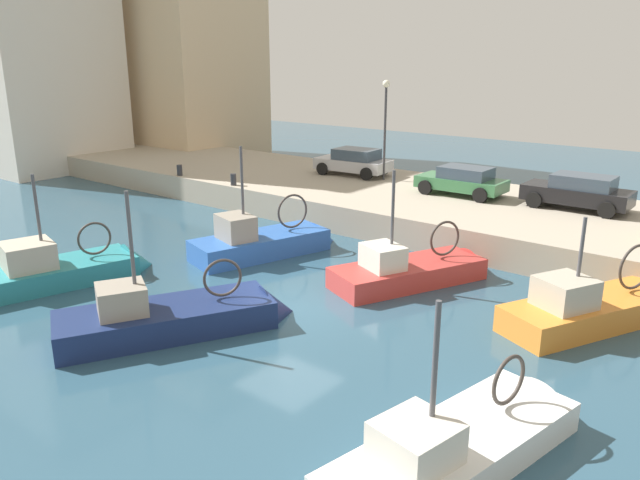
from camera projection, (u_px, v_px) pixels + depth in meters
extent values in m
plane|color=#2D5166|center=(289.00, 307.00, 18.07)|extent=(80.00, 80.00, 0.00)
cube|color=#ADA08C|center=(464.00, 213.00, 26.49)|extent=(9.00, 56.00, 1.20)
cube|color=orange|center=(590.00, 324.00, 16.90)|extent=(5.64, 3.88, 1.48)
cube|color=#B2A893|center=(593.00, 302.00, 16.71)|extent=(5.39, 3.66, 0.08)
cube|color=#B7AD99|center=(565.00, 293.00, 16.11)|extent=(1.75, 1.70, 0.82)
cylinder|color=#4C4C51|center=(580.00, 263.00, 16.05)|extent=(0.10, 0.10, 2.48)
torus|color=#3F3833|center=(636.00, 267.00, 17.12)|extent=(1.24, 0.65, 1.34)
sphere|color=white|center=(522.00, 315.00, 16.96)|extent=(0.32, 0.32, 0.32)
cube|color=#2D60B7|center=(261.00, 255.00, 22.78)|extent=(5.41, 3.21, 1.58)
cone|color=#2D60B7|center=(324.00, 242.00, 24.37)|extent=(1.33, 1.85, 1.66)
cube|color=#896B4C|center=(260.00, 237.00, 22.58)|extent=(5.17, 3.01, 0.08)
cube|color=gray|center=(236.00, 228.00, 21.89)|extent=(1.41, 1.62, 0.93)
cylinder|color=#4C4C51|center=(242.00, 194.00, 21.72)|extent=(0.10, 0.10, 3.40)
torus|color=#3F3833|center=(293.00, 211.00, 23.13)|extent=(1.29, 0.45, 1.32)
sphere|color=white|center=(211.00, 249.00, 22.67)|extent=(0.32, 0.32, 0.32)
cube|color=navy|center=(168.00, 332.00, 16.40)|extent=(5.87, 4.32, 1.50)
cone|color=navy|center=(278.00, 313.00, 17.61)|extent=(1.60, 1.95, 1.73)
cube|color=#896B4C|center=(166.00, 309.00, 16.20)|extent=(5.60, 4.08, 0.08)
cube|color=gray|center=(122.00, 300.00, 15.66)|extent=(1.59, 1.57, 0.79)
cylinder|color=#4C4C51|center=(132.00, 254.00, 15.45)|extent=(0.10, 0.10, 3.27)
torus|color=#3F3833|center=(223.00, 278.00, 16.62)|extent=(1.00, 0.58, 1.09)
sphere|color=white|center=(97.00, 320.00, 16.62)|extent=(0.32, 0.32, 0.32)
cube|color=#BC3833|center=(407.00, 283.00, 19.96)|extent=(5.41, 3.72, 1.38)
cone|color=#BC3833|center=(476.00, 269.00, 21.24)|extent=(1.48, 1.86, 1.63)
cube|color=#B2A893|center=(408.00, 265.00, 19.78)|extent=(5.17, 3.51, 0.08)
cube|color=beige|center=(383.00, 257.00, 19.21)|extent=(1.48, 1.59, 0.78)
cylinder|color=#4C4C51|center=(392.00, 220.00, 19.02)|extent=(0.10, 0.10, 3.17)
torus|color=#3F3833|center=(445.00, 238.00, 20.21)|extent=(1.13, 0.56, 1.20)
sphere|color=white|center=(352.00, 275.00, 20.07)|extent=(0.32, 0.32, 0.32)
cube|color=teal|center=(55.00, 284.00, 19.88)|extent=(5.35, 3.14, 1.38)
cone|color=teal|center=(140.00, 267.00, 21.54)|extent=(1.31, 1.94, 1.78)
cube|color=#896B4C|center=(53.00, 266.00, 19.71)|extent=(5.12, 2.94, 0.08)
cube|color=#B7AD99|center=(28.00, 256.00, 19.18)|extent=(1.76, 1.73, 0.87)
cylinder|color=#4C4C51|center=(39.00, 222.00, 19.13)|extent=(0.10, 0.10, 3.03)
torus|color=#3F3833|center=(94.00, 239.00, 20.32)|extent=(1.11, 0.35, 1.13)
cube|color=white|center=(454.00, 466.00, 11.05)|extent=(5.74, 2.83, 1.24)
cone|color=white|center=(546.00, 406.00, 12.95)|extent=(1.20, 1.73, 1.58)
cube|color=#B2A893|center=(456.00, 439.00, 10.89)|extent=(5.49, 2.65, 0.08)
cube|color=beige|center=(416.00, 443.00, 10.11)|extent=(1.47, 1.41, 0.74)
cylinder|color=#4C4C51|center=(434.00, 381.00, 10.05)|extent=(0.10, 0.10, 2.85)
torus|color=#3F3833|center=(509.00, 380.00, 11.65)|extent=(1.03, 0.29, 1.03)
sphere|color=white|center=(351.00, 468.00, 10.70)|extent=(0.32, 0.32, 0.32)
cube|color=#387547|center=(461.00, 183.00, 27.01)|extent=(1.75, 3.84, 0.51)
cube|color=#384756|center=(466.00, 173.00, 26.75)|extent=(1.53, 2.16, 0.50)
cylinder|color=black|center=(425.00, 187.00, 27.19)|extent=(0.23, 0.64, 0.64)
cylinder|color=black|center=(443.00, 181.00, 28.47)|extent=(0.23, 0.64, 0.64)
cylinder|color=black|center=(480.00, 195.00, 25.66)|extent=(0.23, 0.64, 0.64)
cylinder|color=black|center=(496.00, 188.00, 26.94)|extent=(0.23, 0.64, 0.64)
cube|color=black|center=(576.00, 195.00, 24.52)|extent=(1.70, 4.10, 0.61)
cube|color=#384756|center=(584.00, 182.00, 24.24)|extent=(1.49, 2.30, 0.52)
cylinder|color=black|center=(534.00, 200.00, 24.79)|extent=(0.22, 0.64, 0.64)
cylinder|color=black|center=(548.00, 193.00, 26.05)|extent=(0.22, 0.64, 0.64)
cylinder|color=black|center=(607.00, 210.00, 23.14)|extent=(0.22, 0.64, 0.64)
cylinder|color=black|center=(618.00, 202.00, 24.40)|extent=(0.22, 0.64, 0.64)
cube|color=#B7B7BC|center=(353.00, 164.00, 31.60)|extent=(2.09, 3.99, 0.56)
cube|color=#384756|center=(356.00, 154.00, 31.34)|extent=(1.73, 2.28, 0.54)
cylinder|color=black|center=(323.00, 169.00, 31.66)|extent=(0.28, 0.66, 0.64)
cylinder|color=black|center=(340.00, 164.00, 33.06)|extent=(0.28, 0.66, 0.64)
cylinder|color=black|center=(367.00, 174.00, 30.28)|extent=(0.28, 0.66, 0.64)
cylinder|color=black|center=(383.00, 169.00, 31.68)|extent=(0.28, 0.66, 0.64)
cylinder|color=#2D2D33|center=(233.00, 180.00, 29.13)|extent=(0.28, 0.28, 0.55)
cylinder|color=#2D2D33|center=(180.00, 170.00, 31.52)|extent=(0.28, 0.28, 0.55)
cylinder|color=#38383D|center=(385.00, 134.00, 29.88)|extent=(0.12, 0.12, 4.50)
sphere|color=#F2EACC|center=(386.00, 84.00, 29.19)|extent=(0.36, 0.36, 0.36)
cube|color=silver|center=(31.00, 18.00, 38.25)|extent=(8.02, 7.97, 18.82)
cube|color=beige|center=(187.00, 23.00, 42.46)|extent=(7.89, 8.14, 18.64)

